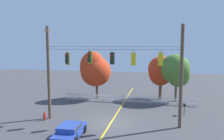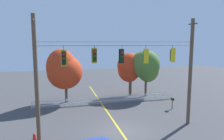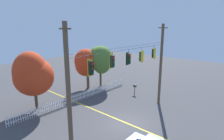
# 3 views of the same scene
# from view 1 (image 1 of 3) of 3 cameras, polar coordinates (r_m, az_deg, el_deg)

# --- Properties ---
(ground) EXTENTS (80.00, 80.00, 0.00)m
(ground) POSITION_cam_1_polar(r_m,az_deg,el_deg) (23.10, -0.24, -12.76)
(ground) COLOR #424244
(lane_centerline_stripe) EXTENTS (0.16, 36.00, 0.01)m
(lane_centerline_stripe) POSITION_cam_1_polar(r_m,az_deg,el_deg) (23.09, -0.24, -12.75)
(lane_centerline_stripe) COLOR gold
(lane_centerline_stripe) RESTS_ON ground
(signal_support_span) EXTENTS (13.09, 1.10, 9.32)m
(signal_support_span) POSITION_cam_1_polar(r_m,az_deg,el_deg) (21.99, -0.25, -1.04)
(signal_support_span) COLOR brown
(signal_support_span) RESTS_ON ground
(traffic_signal_northbound_secondary) EXTENTS (0.43, 0.38, 1.54)m
(traffic_signal_northbound_secondary) POSITION_cam_1_polar(r_m,az_deg,el_deg) (23.18, -10.94, 2.75)
(traffic_signal_northbound_secondary) COLOR black
(traffic_signal_northbound_primary) EXTENTS (0.43, 0.38, 1.36)m
(traffic_signal_northbound_primary) POSITION_cam_1_polar(r_m,az_deg,el_deg) (22.38, -5.51, 3.12)
(traffic_signal_northbound_primary) COLOR black
(traffic_signal_westbound_side) EXTENTS (0.43, 0.38, 1.41)m
(traffic_signal_westbound_side) POSITION_cam_1_polar(r_m,az_deg,el_deg) (21.83, -0.01, 2.85)
(traffic_signal_westbound_side) COLOR black
(traffic_signal_southbound_primary) EXTENTS (0.43, 0.38, 1.45)m
(traffic_signal_southbound_primary) POSITION_cam_1_polar(r_m,az_deg,el_deg) (21.49, 5.29, 2.71)
(traffic_signal_southbound_primary) COLOR black
(traffic_signal_eastbound_side) EXTENTS (0.43, 0.38, 1.42)m
(traffic_signal_eastbound_side) POSITION_cam_1_polar(r_m,az_deg,el_deg) (21.35, 11.80, 2.68)
(traffic_signal_eastbound_side) COLOR black
(white_picket_fence) EXTENTS (17.24, 0.06, 1.01)m
(white_picket_fence) POSITION_cam_1_polar(r_m,az_deg,el_deg) (30.26, 4.21, -7.10)
(white_picket_fence) COLOR white
(white_picket_fence) RESTS_ON ground
(autumn_maple_near_fence) EXTENTS (4.23, 4.11, 6.56)m
(autumn_maple_near_fence) POSITION_cam_1_polar(r_m,az_deg,el_deg) (32.04, -4.33, 0.07)
(autumn_maple_near_fence) COLOR #473828
(autumn_maple_near_fence) RESTS_ON ground
(autumn_maple_mid) EXTENTS (3.43, 3.16, 5.90)m
(autumn_maple_mid) POSITION_cam_1_polar(r_m,az_deg,el_deg) (32.56, 11.79, -0.23)
(autumn_maple_mid) COLOR brown
(autumn_maple_mid) RESTS_ON ground
(autumn_oak_far_east) EXTENTS (3.84, 3.68, 6.26)m
(autumn_oak_far_east) POSITION_cam_1_polar(r_m,az_deg,el_deg) (31.45, 15.36, 0.10)
(autumn_oak_far_east) COLOR brown
(autumn_oak_far_east) RESTS_ON ground
(parked_car) EXTENTS (2.03, 4.21, 1.15)m
(parked_car) POSITION_cam_1_polar(r_m,az_deg,el_deg) (19.73, -10.30, -14.43)
(parked_car) COLOR #28429E
(parked_car) RESTS_ON ground
(fire_hydrant) EXTENTS (0.38, 0.22, 0.83)m
(fire_hydrant) POSITION_cam_1_polar(r_m,az_deg,el_deg) (24.59, -16.18, -10.81)
(fire_hydrant) COLOR red
(fire_hydrant) RESTS_ON ground
(roadside_mailbox) EXTENTS (0.25, 0.44, 1.29)m
(roadside_mailbox) POSITION_cam_1_polar(r_m,az_deg,el_deg) (26.29, 17.30, -8.27)
(roadside_mailbox) COLOR brown
(roadside_mailbox) RESTS_ON ground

